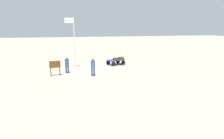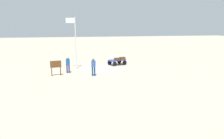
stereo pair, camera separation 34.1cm
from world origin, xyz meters
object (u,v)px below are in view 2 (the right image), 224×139
Objects in this scene: suitcase_navy at (122,59)px; signboard at (56,66)px; luggage_cart at (117,61)px; suitcase_dark at (117,59)px; flagpole at (75,39)px; worker_trailing at (68,63)px; worker_lead at (93,66)px; suitcase_maroon at (117,59)px.

signboard reaches higher than suitcase_navy.
luggage_cart is 3.64× the size of suitcase_dark.
flagpole is at bearing 9.32° from suitcase_navy.
suitcase_dark is 0.44× the size of signboard.
luggage_cart is at bearing -164.72° from flagpole.
worker_trailing is at bearing 67.83° from flagpole.
suitcase_navy is at bearing -172.57° from suitcase_dark.
flagpole is at bearing 15.28° from luggage_cart.
luggage_cart is 0.61m from suitcase_dark.
worker_trailing is (6.05, 2.76, 0.15)m from suitcase_navy.
suitcase_dark is at bearing 7.43° from suitcase_navy.
suitcase_navy is 6.65m from worker_trailing.
suitcase_maroon is at bearing -124.50° from worker_lead.
signboard reaches higher than suitcase_maroon.
flagpole is (4.70, 1.12, 2.36)m from suitcase_maroon.
suitcase_maroon is 0.98× the size of suitcase_dark.
flagpole reaches higher than signboard.
worker_trailing is (5.47, 3.02, 0.20)m from suitcase_maroon.
flagpole is 3.88× the size of signboard.
suitcase_dark is 0.94× the size of suitcase_navy.
worker_lead is at bearing 56.11° from luggage_cart.
flagpole is 4.00m from signboard.
worker_lead reaches higher than suitcase_dark.
suitcase_maroon is at bearing -100.88° from suitcase_dark.
worker_lead reaches higher than worker_trailing.
signboard is (6.58, 4.10, 0.47)m from luggage_cart.
worker_lead is at bearing 166.41° from signboard.
luggage_cart is 0.34m from suitcase_maroon.
suitcase_dark is at bearing -153.62° from worker_trailing.
suitcase_navy is at bearing -155.43° from worker_trailing.
worker_lead is at bearing 54.05° from suitcase_dark.
suitcase_maroon is at bearing -166.62° from flagpole.
worker_lead is 2.80m from worker_trailing.
flagpole is (4.74, 1.30, 2.65)m from luggage_cart.
worker_trailing is at bearing 26.38° from suitcase_dark.
suitcase_navy is 8.01m from signboard.
worker_lead is 3.39m from signboard.
suitcase_navy reaches higher than suitcase_maroon.
suitcase_navy is at bearing -170.68° from flagpole.
flagpole reaches higher than suitcase_navy.
flagpole reaches higher than worker_lead.
suitcase_dark is 5.42m from worker_lead.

